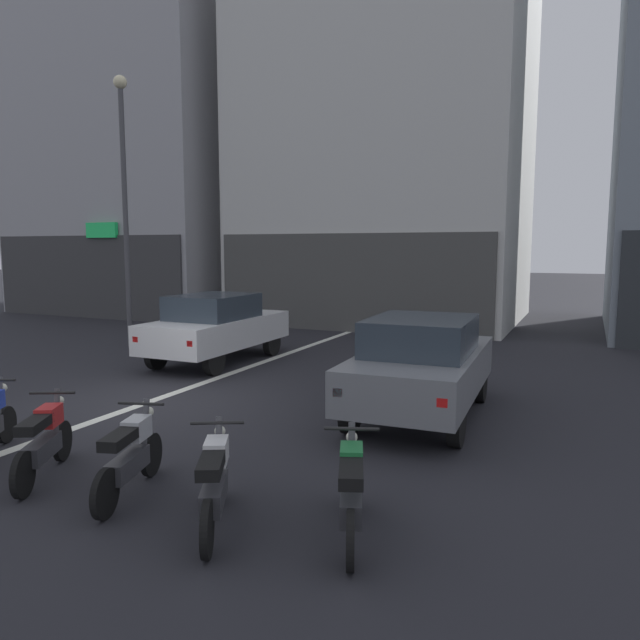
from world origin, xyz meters
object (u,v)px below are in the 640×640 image
Objects in this scene: car_white_crossing_near at (216,326)px; car_red_down_street at (442,298)px; motorcycle_red_row_left_mid at (44,440)px; motorcycle_silver_row_centre at (130,455)px; motorcycle_white_row_right_mid at (215,482)px; motorcycle_green_row_rightmost at (351,490)px; car_grey_parked_kerbside at (422,363)px; street_lamp at (124,186)px.

car_red_down_street is (3.16, 9.92, 0.00)m from car_white_crossing_near.
motorcycle_red_row_left_mid and motorcycle_silver_row_centre have the same top height.
car_red_down_street is 17.02m from motorcycle_white_row_right_mid.
motorcycle_red_row_left_mid is 0.95× the size of motorcycle_green_row_rightmost.
car_red_down_street reaches higher than motorcycle_red_row_left_mid.
car_grey_parked_kerbside and car_red_down_street have the same top height.
car_red_down_street is 0.58× the size of street_lamp.
street_lamp is 4.53× the size of motorcycle_silver_row_centre.
motorcycle_red_row_left_mid is at bearing -93.21° from car_red_down_street.
street_lamp is at bearing 141.76° from motorcycle_green_row_rightmost.
car_grey_parked_kerbside is 2.77× the size of motorcycle_white_row_right_mid.
street_lamp is 10.51m from motorcycle_red_row_left_mid.
car_red_down_street reaches higher than motorcycle_silver_row_centre.
motorcycle_red_row_left_mid is 0.93× the size of motorcycle_silver_row_centre.
motorcycle_white_row_right_mid is at bearing -43.66° from street_lamp.
motorcycle_silver_row_centre is at bearing -116.36° from car_grey_parked_kerbside.
motorcycle_silver_row_centre and motorcycle_green_row_rightmost have the same top height.
motorcycle_red_row_left_mid is (2.22, -6.82, -0.43)m from car_white_crossing_near.
motorcycle_silver_row_centre is at bearing 169.54° from motorcycle_white_row_right_mid.
car_grey_parked_kerbside is at bearing -78.53° from car_red_down_street.
motorcycle_red_row_left_mid and motorcycle_green_row_rightmost have the same top height.
motorcycle_silver_row_centre is 1.31m from motorcycle_white_row_right_mid.
street_lamp is 4.62× the size of motorcycle_green_row_rightmost.
motorcycle_silver_row_centre is (0.36, -16.70, -0.43)m from car_red_down_street.
motorcycle_white_row_right_mid is (8.40, -8.02, -3.95)m from street_lamp.
car_grey_parked_kerbside is at bearing 95.95° from motorcycle_green_row_rightmost.
motorcycle_silver_row_centre is at bearing -62.60° from car_white_crossing_near.
street_lamp is at bearing 132.42° from motorcycle_silver_row_centre.
motorcycle_white_row_right_mid and motorcycle_green_row_rightmost have the same top height.
motorcycle_white_row_right_mid is (-0.86, -4.58, -0.43)m from car_grey_parked_kerbside.
motorcycle_silver_row_centre is (-2.15, -4.34, -0.43)m from car_grey_parked_kerbside.
car_grey_parked_kerbside is 4.86m from motorcycle_silver_row_centre.
motorcycle_red_row_left_mid is (-3.45, -4.38, -0.43)m from car_grey_parked_kerbside.
motorcycle_red_row_left_mid is (-0.94, -16.74, -0.43)m from car_red_down_street.
motorcycle_red_row_left_mid is (5.81, -7.82, -3.95)m from street_lamp.
car_white_crossing_near is at bearing 124.41° from motorcycle_white_row_right_mid.
motorcycle_green_row_rightmost is at bearing -38.24° from street_lamp.
car_red_down_street is 11.73m from street_lamp.
motorcycle_green_row_rightmost is at bearing 16.18° from motorcycle_white_row_right_mid.
street_lamp is 4.84× the size of motorcycle_red_row_left_mid.
street_lamp is at bearing -127.11° from car_red_down_street.
car_red_down_street is at bearing 101.47° from car_grey_parked_kerbside.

